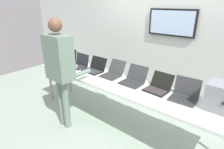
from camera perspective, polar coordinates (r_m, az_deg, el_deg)
ground at (r=3.38m, az=1.86°, el=-14.88°), size 8.00×8.00×0.04m
back_wall at (r=3.75m, az=13.09°, el=9.28°), size 8.00×0.11×2.43m
workbench at (r=2.99m, az=2.03°, el=-3.15°), size 3.48×0.70×0.78m
laptop_station_0 at (r=4.05m, az=-13.57°, el=4.61°), size 0.33×0.32×0.27m
laptop_station_1 at (r=3.73m, az=-10.20°, el=3.32°), size 0.39×0.30×0.25m
laptop_station_2 at (r=3.45m, az=-5.42°, el=2.02°), size 0.38×0.34×0.24m
laptop_station_3 at (r=3.20m, az=0.23°, el=0.59°), size 0.32×0.39×0.25m
laptop_station_4 at (r=2.94m, az=6.66°, el=-1.50°), size 0.34×0.37×0.25m
laptop_station_5 at (r=2.76m, az=14.10°, el=-3.70°), size 0.35×0.37×0.23m
laptop_station_6 at (r=2.63m, az=21.56°, el=-5.81°), size 0.35×0.33×0.27m
person at (r=2.92m, az=-15.81°, el=2.77°), size 0.44×0.59×1.79m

